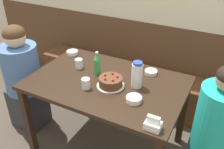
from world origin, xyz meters
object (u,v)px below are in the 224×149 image
birthday_cake (111,82)px  soju_bottle (97,64)px  person_teal_shirt (23,79)px  water_pitcher (137,75)px  bowl_rice_small (72,53)px  bowl_side_dish (134,99)px  glass_water_tall (86,84)px  person_pale_blue_shirt (213,138)px  bowl_soup_white (151,72)px  glass_tumbler_short (79,64)px  napkin_holder (153,124)px  bench_seat (139,87)px

birthday_cake → soju_bottle: (-0.20, 0.12, 0.07)m
person_teal_shirt → water_pitcher: bearing=6.8°
bowl_rice_small → bowl_side_dish: bowl_side_dish is taller
birthday_cake → glass_water_tall: size_ratio=2.63×
person_pale_blue_shirt → bowl_soup_white: bearing=-27.3°
bowl_soup_white → glass_tumbler_short: glass_tumbler_short is taller
water_pitcher → birthday_cake: bearing=-154.1°
soju_bottle → person_teal_shirt: 0.87m
person_pale_blue_shirt → bowl_side_dish: bearing=12.4°
glass_water_tall → person_pale_blue_shirt: (1.04, 0.15, -0.26)m
napkin_holder → bowl_soup_white: size_ratio=0.94×
water_pitcher → napkin_holder: bearing=-54.9°
birthday_cake → bowl_soup_white: size_ratio=2.04×
bowl_side_dish → bench_seat: bearing=108.3°
glass_water_tall → person_pale_blue_shirt: person_pale_blue_shirt is taller
bowl_rice_small → glass_water_tall: bearing=-44.6°
soju_bottle → person_pale_blue_shirt: 1.13m
napkin_holder → person_teal_shirt: 1.54m
glass_tumbler_short → person_pale_blue_shirt: bearing=-5.0°
bench_seat → birthday_cake: size_ratio=11.33×
birthday_cake → bowl_side_dish: size_ratio=1.92×
bench_seat → birthday_cake: bearing=-85.8°
bowl_soup_white → glass_water_tall: glass_water_tall is taller
birthday_cake → bowl_side_dish: bearing=-22.5°
person_pale_blue_shirt → water_pitcher: bearing=-5.8°
person_teal_shirt → glass_tumbler_short: bearing=17.6°
person_teal_shirt → person_pale_blue_shirt: size_ratio=0.99×
bowl_soup_white → glass_water_tall: bearing=-129.4°
bowl_side_dish → person_teal_shirt: bearing=177.2°
water_pitcher → bowl_soup_white: bearing=82.7°
bowl_rice_small → person_pale_blue_shirt: bearing=-12.0°
water_pitcher → person_pale_blue_shirt: person_pale_blue_shirt is taller
napkin_holder → bowl_soup_white: bearing=111.1°
bowl_rice_small → birthday_cake: bearing=-28.3°
napkin_holder → bowl_side_dish: size_ratio=0.89×
bowl_rice_small → bowl_side_dish: bearing=-26.7°
water_pitcher → bowl_rice_small: 0.89m
water_pitcher → bowl_rice_small: bearing=163.3°
bowl_soup_white → person_pale_blue_shirt: bearing=-27.3°
bench_seat → bowl_rice_small: (-0.58, -0.53, 0.57)m
bowl_rice_small → water_pitcher: bearing=-16.7°
soju_bottle → glass_tumbler_short: (-0.21, 0.02, -0.06)m
bowl_soup_white → glass_tumbler_short: bearing=-161.3°
bench_seat → glass_tumbler_short: glass_tumbler_short is taller
bowl_soup_white → bowl_rice_small: bearing=-179.4°
water_pitcher → bowl_rice_small: water_pitcher is taller
water_pitcher → soju_bottle: 0.40m
bowl_soup_white → person_pale_blue_shirt: person_pale_blue_shirt is taller
water_pitcher → bowl_soup_white: (0.03, 0.26, -0.10)m
bench_seat → person_pale_blue_shirt: person_pale_blue_shirt is taller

